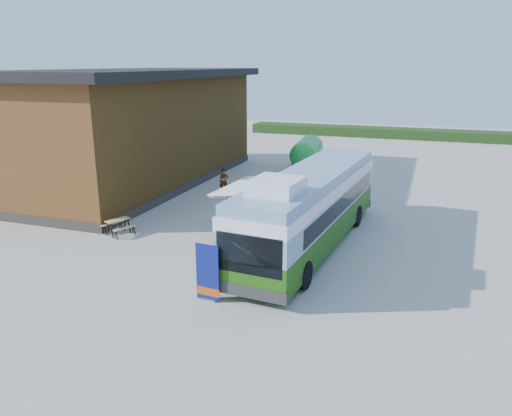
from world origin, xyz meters
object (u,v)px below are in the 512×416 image
at_px(banner, 208,278).
at_px(person_a, 224,181).
at_px(picnic_table, 118,223).
at_px(person_b, 229,213).
at_px(slurry_tanker, 307,152).
at_px(bus, 310,206).

relative_size(banner, person_a, 1.30).
height_order(picnic_table, person_b, person_b).
height_order(picnic_table, person_a, person_a).
bearing_deg(picnic_table, person_b, 48.61).
relative_size(banner, picnic_table, 1.25).
bearing_deg(slurry_tanker, picnic_table, -110.02).
distance_m(bus, banner, 6.69).
height_order(person_a, person_b, person_b).
relative_size(bus, person_b, 7.38).
xyz_separation_m(bus, person_a, (-7.25, 7.39, -1.09)).
distance_m(picnic_table, person_a, 8.97).
xyz_separation_m(picnic_table, person_b, (4.75, 2.33, 0.33)).
height_order(banner, picnic_table, banner).
bearing_deg(person_a, slurry_tanker, 48.80).
bearing_deg(banner, bus, 76.98).
bearing_deg(slurry_tanker, person_b, -95.16).
height_order(person_a, slurry_tanker, slurry_tanker).
xyz_separation_m(person_a, slurry_tanker, (3.06, 9.07, 0.59)).
relative_size(picnic_table, person_a, 1.04).
bearing_deg(slurry_tanker, bus, -80.70).
bearing_deg(slurry_tanker, person_a, -113.63).
relative_size(person_a, slurry_tanker, 0.24).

